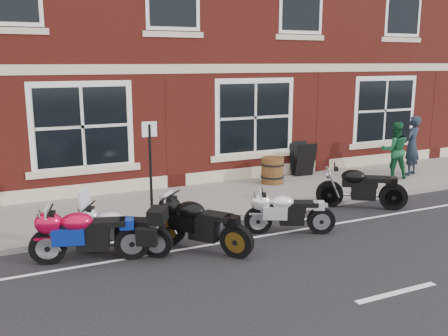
{
  "coord_description": "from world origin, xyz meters",
  "views": [
    {
      "loc": [
        -5.6,
        -8.47,
        3.6
      ],
      "look_at": [
        -0.88,
        1.6,
        1.22
      ],
      "focal_mm": 40.0,
      "sensor_mm": 36.0,
      "label": 1
    }
  ],
  "objects": [
    {
      "name": "ground",
      "position": [
        0.0,
        0.0,
        0.0
      ],
      "size": [
        80.0,
        80.0,
        0.0
      ],
      "primitive_type": "plane",
      "color": "black",
      "rests_on": "ground"
    },
    {
      "name": "parking_sign",
      "position": [
        -2.62,
        1.55,
        1.42
      ],
      "size": [
        0.32,
        0.06,
        2.25
      ],
      "rotation": [
        0.0,
        0.0,
        -0.03
      ],
      "color": "black",
      "rests_on": "sidewalk"
    },
    {
      "name": "pedestrian_right",
      "position": [
        5.34,
        2.74,
        0.98
      ],
      "size": [
        1.02,
        0.92,
        1.72
      ],
      "primitive_type": "imported",
      "rotation": [
        0.0,
        0.0,
        2.74
      ],
      "color": "#164F2D",
      "rests_on": "sidewalk"
    },
    {
      "name": "barrel_planter",
      "position": [
        1.69,
        3.74,
        0.5
      ],
      "size": [
        0.68,
        0.68,
        0.76
      ],
      "color": "#4E3A15",
      "rests_on": "sidewalk"
    },
    {
      "name": "moto_naked_black",
      "position": [
        2.55,
        0.97,
        0.57
      ],
      "size": [
        1.89,
        1.39,
        1.0
      ],
      "rotation": [
        0.0,
        0.0,
        0.96
      ],
      "color": "black",
      "rests_on": "ground"
    },
    {
      "name": "sidewalk",
      "position": [
        0.0,
        3.0,
        0.06
      ],
      "size": [
        30.0,
        3.0,
        0.12
      ],
      "primitive_type": "cube",
      "color": "slate",
      "rests_on": "ground"
    },
    {
      "name": "moto_sport_red",
      "position": [
        -4.19,
        0.38,
        0.55
      ],
      "size": [
        2.1,
        0.72,
        0.96
      ],
      "rotation": [
        0.0,
        0.0,
        1.29
      ],
      "color": "black",
      "rests_on": "ground"
    },
    {
      "name": "kerb",
      "position": [
        0.0,
        1.42,
        0.06
      ],
      "size": [
        30.0,
        0.16,
        0.12
      ],
      "primitive_type": "cube",
      "color": "slate",
      "rests_on": "ground"
    },
    {
      "name": "moto_sport_black",
      "position": [
        -2.11,
        0.03,
        0.56
      ],
      "size": [
        1.39,
        1.83,
        0.98
      ],
      "rotation": [
        0.0,
        0.0,
        0.63
      ],
      "color": "black",
      "rests_on": "ground"
    },
    {
      "name": "moto_sport_silver",
      "position": [
        -0.08,
        0.13,
        0.5
      ],
      "size": [
        1.79,
        0.95,
        0.87
      ],
      "rotation": [
        0.0,
        0.0,
        1.12
      ],
      "color": "black",
      "rests_on": "ground"
    },
    {
      "name": "moto_touring_silver",
      "position": [
        -3.6,
        0.48,
        0.53
      ],
      "size": [
        1.68,
        1.25,
        1.3
      ],
      "rotation": [
        0.0,
        0.0,
        0.95
      ],
      "color": "black",
      "rests_on": "ground"
    },
    {
      "name": "a_board_sign",
      "position": [
        3.03,
        4.2,
        0.64
      ],
      "size": [
        0.65,
        0.46,
        1.04
      ],
      "primitive_type": null,
      "rotation": [
        0.0,
        0.0,
        -0.07
      ],
      "color": "black",
      "rests_on": "sidewalk"
    },
    {
      "name": "pedestrian_left",
      "position": [
        6.15,
        2.86,
        1.04
      ],
      "size": [
        0.79,
        0.67,
        1.85
      ],
      "primitive_type": "imported",
      "rotation": [
        0.0,
        0.0,
        3.54
      ],
      "color": "#1A232F",
      "rests_on": "sidewalk"
    }
  ]
}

